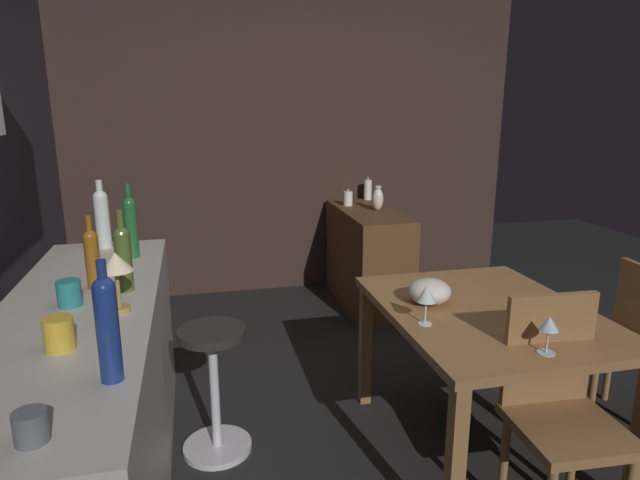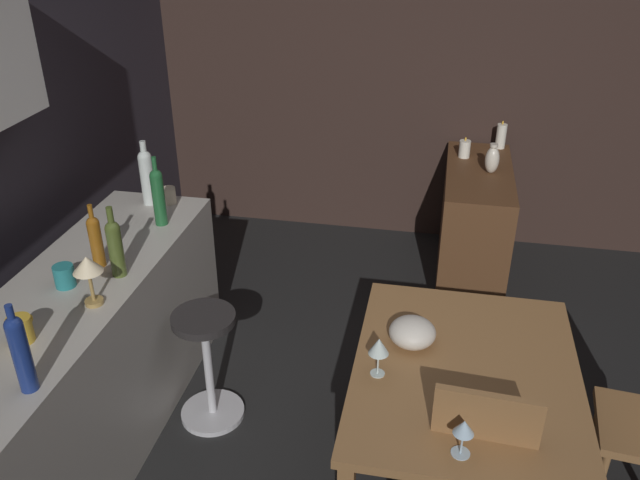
% 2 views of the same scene
% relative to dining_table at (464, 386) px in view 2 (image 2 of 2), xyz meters
% --- Properties ---
extents(ground_plane, '(9.00, 9.00, 0.00)m').
position_rel_dining_table_xyz_m(ground_plane, '(0.11, 0.30, -0.65)').
color(ground_plane, black).
extents(wall_side_right, '(0.10, 4.40, 2.60)m').
position_rel_dining_table_xyz_m(wall_side_right, '(2.66, 0.60, 0.65)').
color(wall_side_right, '#33231E').
rests_on(wall_side_right, ground_plane).
extents(dining_table, '(1.18, 0.92, 0.74)m').
position_rel_dining_table_xyz_m(dining_table, '(0.00, 0.00, 0.00)').
color(dining_table, olive).
rests_on(dining_table, ground_plane).
extents(kitchen_counter, '(2.10, 0.60, 0.90)m').
position_rel_dining_table_xyz_m(kitchen_counter, '(0.02, 1.78, -0.20)').
color(kitchen_counter, '#B2ADA3').
rests_on(kitchen_counter, ground_plane).
extents(sideboard_cabinet, '(1.10, 0.44, 0.82)m').
position_rel_dining_table_xyz_m(sideboard_cabinet, '(2.01, -0.08, -0.24)').
color(sideboard_cabinet, '#56351E').
rests_on(sideboard_cabinet, ground_plane).
extents(bar_stool, '(0.34, 0.34, 0.64)m').
position_rel_dining_table_xyz_m(bar_stool, '(0.28, 1.26, -0.31)').
color(bar_stool, '#262323').
rests_on(bar_stool, ground_plane).
extents(wine_glass_left, '(0.07, 0.07, 0.15)m').
position_rel_dining_table_xyz_m(wine_glass_left, '(-0.47, 0.02, 0.21)').
color(wine_glass_left, silver).
rests_on(wine_glass_left, dining_table).
extents(wine_glass_right, '(0.07, 0.07, 0.16)m').
position_rel_dining_table_xyz_m(wine_glass_right, '(-0.36, -0.18, 0.21)').
color(wine_glass_right, silver).
rests_on(wine_glass_right, dining_table).
extents(wine_glass_center, '(0.08, 0.08, 0.18)m').
position_rel_dining_table_xyz_m(wine_glass_center, '(-0.10, 0.36, 0.23)').
color(wine_glass_center, silver).
rests_on(wine_glass_center, dining_table).
extents(fruit_bowl, '(0.20, 0.20, 0.12)m').
position_rel_dining_table_xyz_m(fruit_bowl, '(0.13, 0.24, 0.15)').
color(fruit_bowl, beige).
rests_on(fruit_bowl, dining_table).
extents(wine_bottle_olive, '(0.07, 0.07, 0.35)m').
position_rel_dining_table_xyz_m(wine_bottle_olive, '(0.18, 1.60, 0.40)').
color(wine_bottle_olive, '#475623').
rests_on(wine_bottle_olive, kitchen_counter).
extents(wine_bottle_amber, '(0.06, 0.06, 0.32)m').
position_rel_dining_table_xyz_m(wine_bottle_amber, '(0.24, 1.73, 0.39)').
color(wine_bottle_amber, '#8C5114').
rests_on(wine_bottle_amber, kitchen_counter).
extents(wine_bottle_clear, '(0.08, 0.08, 0.37)m').
position_rel_dining_table_xyz_m(wine_bottle_clear, '(0.94, 1.79, 0.43)').
color(wine_bottle_clear, silver).
rests_on(wine_bottle_clear, kitchen_counter).
extents(wine_bottle_green, '(0.07, 0.07, 0.38)m').
position_rel_dining_table_xyz_m(wine_bottle_green, '(0.71, 1.62, 0.42)').
color(wine_bottle_green, '#1E592D').
rests_on(wine_bottle_green, kitchen_counter).
extents(wine_bottle_cobalt, '(0.06, 0.06, 0.36)m').
position_rel_dining_table_xyz_m(wine_bottle_cobalt, '(-0.61, 1.56, 0.42)').
color(wine_bottle_cobalt, navy).
rests_on(wine_bottle_cobalt, kitchen_counter).
extents(cup_mustard, '(0.13, 0.09, 0.11)m').
position_rel_dining_table_xyz_m(cup_mustard, '(-0.36, 1.75, 0.30)').
color(cup_mustard, gold).
rests_on(cup_mustard, kitchen_counter).
extents(cup_cream, '(0.11, 0.08, 0.10)m').
position_rel_dining_table_xyz_m(cup_cream, '(0.97, 1.68, 0.30)').
color(cup_cream, beige).
rests_on(cup_cream, kitchen_counter).
extents(cup_teal, '(0.13, 0.09, 0.10)m').
position_rel_dining_table_xyz_m(cup_teal, '(0.04, 1.80, 0.30)').
color(cup_teal, teal).
rests_on(cup_teal, kitchen_counter).
extents(counter_lamp, '(0.13, 0.13, 0.23)m').
position_rel_dining_table_xyz_m(counter_lamp, '(-0.07, 1.60, 0.43)').
color(counter_lamp, '#A58447').
rests_on(counter_lamp, kitchen_counter).
extents(pillar_candle_tall, '(0.08, 0.08, 0.15)m').
position_rel_dining_table_xyz_m(pillar_candle_tall, '(2.25, 0.03, 0.23)').
color(pillar_candle_tall, white).
rests_on(pillar_candle_tall, sideboard_cabinet).
extents(pillar_candle_short, '(0.07, 0.07, 0.20)m').
position_rel_dining_table_xyz_m(pillar_candle_short, '(2.49, -0.23, 0.26)').
color(pillar_candle_short, white).
rests_on(pillar_candle_short, sideboard_cabinet).
extents(vase_ceramic_ivory, '(0.09, 0.09, 0.20)m').
position_rel_dining_table_xyz_m(vase_ceramic_ivory, '(1.99, -0.15, 0.26)').
color(vase_ceramic_ivory, beige).
rests_on(vase_ceramic_ivory, sideboard_cabinet).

